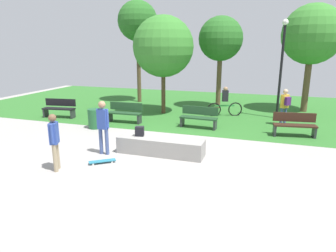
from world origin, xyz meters
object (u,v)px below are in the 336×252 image
at_px(park_bench_near_path, 199,117).
at_px(park_bench_center_lawn, 294,124).
at_px(lamp_post, 282,60).
at_px(skater_watching, 103,123).
at_px(trash_bin, 95,119).
at_px(tree_tall_oak, 138,22).
at_px(pedestrian_with_backpack, 285,104).
at_px(concrete_ledge, 161,146).
at_px(tree_leaning_ash, 312,35).
at_px(skateboard_by_ledge, 102,161).
at_px(cyclist_on_bicycle, 225,104).
at_px(tree_young_birch, 221,39).
at_px(park_bench_far_right, 125,112).
at_px(park_bench_near_lamppost, 59,108).
at_px(skater_performing_trick, 54,138).
at_px(tree_broad_elm, 163,47).
at_px(backpack_on_ledge, 140,131).

relative_size(park_bench_near_path, park_bench_center_lawn, 0.99).
distance_m(park_bench_center_lawn, lamp_post, 3.87).
height_order(skater_watching, trash_bin, skater_watching).
height_order(tree_tall_oak, pedestrian_with_backpack, tree_tall_oak).
bearing_deg(lamp_post, park_bench_center_lawn, -79.29).
bearing_deg(pedestrian_with_backpack, tree_tall_oak, 157.78).
bearing_deg(pedestrian_with_backpack, concrete_ledge, -127.10).
bearing_deg(concrete_ledge, tree_leaning_ash, 59.66).
height_order(skateboard_by_ledge, cyclist_on_bicycle, cyclist_on_bicycle).
bearing_deg(skater_watching, tree_tall_oak, 106.80).
bearing_deg(pedestrian_with_backpack, skateboard_by_ledge, -129.34).
relative_size(park_bench_center_lawn, lamp_post, 0.36).
bearing_deg(pedestrian_with_backpack, skater_watching, -134.50).
bearing_deg(cyclist_on_bicycle, tree_young_birch, 108.38).
height_order(skateboard_by_ledge, park_bench_far_right, park_bench_far_right).
bearing_deg(skater_watching, lamp_post, 52.91).
bearing_deg(park_bench_near_path, lamp_post, 42.60).
distance_m(park_bench_near_lamppost, park_bench_far_right, 3.55).
bearing_deg(skater_performing_trick, park_bench_near_lamppost, 126.90).
bearing_deg(lamp_post, tree_broad_elm, -173.06).
distance_m(skater_performing_trick, tree_broad_elm, 8.50).
xyz_separation_m(skateboard_by_ledge, tree_young_birch, (1.94, 9.61, 3.74)).
bearing_deg(park_bench_center_lawn, tree_leaning_ash, 80.76).
relative_size(skater_watching, tree_tall_oak, 0.29).
distance_m(concrete_ledge, park_bench_near_path, 3.69).
relative_size(tree_leaning_ash, tree_broad_elm, 1.12).
relative_size(skater_performing_trick, tree_young_birch, 0.33).
bearing_deg(cyclist_on_bicycle, pedestrian_with_backpack, -21.37).
height_order(concrete_ledge, lamp_post, lamp_post).
height_order(tree_broad_elm, cyclist_on_bicycle, tree_broad_elm).
distance_m(skateboard_by_ledge, park_bench_near_lamppost, 7.01).
bearing_deg(tree_tall_oak, trash_bin, -83.25).
xyz_separation_m(skateboard_by_ledge, park_bench_far_right, (-1.60, 4.83, 0.42)).
bearing_deg(tree_leaning_ash, skater_performing_trick, -124.41).
relative_size(lamp_post, trash_bin, 5.54).
xyz_separation_m(tree_young_birch, cyclist_on_bicycle, (0.66, -1.99, -3.17)).
bearing_deg(park_bench_near_lamppost, backpack_on_ledge, -30.24).
bearing_deg(skateboard_by_ledge, backpack_on_ledge, 63.74).
xyz_separation_m(concrete_ledge, pedestrian_with_backpack, (3.95, 5.23, 0.70)).
bearing_deg(tree_tall_oak, park_bench_near_lamppost, -110.75).
height_order(skateboard_by_ledge, park_bench_center_lawn, park_bench_center_lawn).
relative_size(backpack_on_ledge, park_bench_near_path, 0.20).
bearing_deg(park_bench_center_lawn, park_bench_near_path, 178.97).
bearing_deg(park_bench_near_path, tree_tall_oak, 134.76).
xyz_separation_m(skateboard_by_ledge, lamp_post, (5.11, 7.95, 2.72)).
bearing_deg(trash_bin, park_bench_near_path, 19.17).
bearing_deg(tree_young_birch, trash_bin, -125.18).
relative_size(tree_broad_elm, cyclist_on_bicycle, 2.93).
bearing_deg(cyclist_on_bicycle, tree_leaning_ash, 31.92).
relative_size(skater_watching, lamp_post, 0.38).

